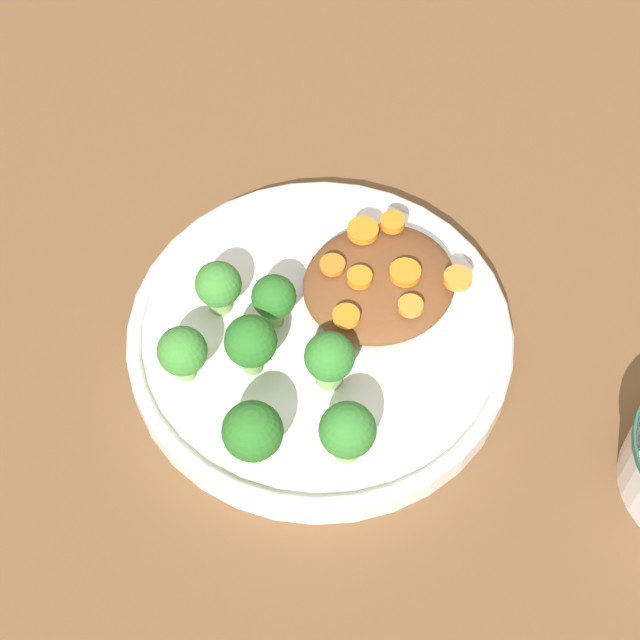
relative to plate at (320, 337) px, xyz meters
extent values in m
plane|color=brown|center=(0.00, 0.00, -0.01)|extent=(4.00, 4.00, 0.00)
cylinder|color=white|center=(0.00, 0.00, 0.00)|extent=(0.28, 0.28, 0.02)
torus|color=white|center=(0.00, 0.00, 0.01)|extent=(0.28, 0.28, 0.01)
ellipsoid|color=brown|center=(0.05, 0.01, 0.02)|extent=(0.11, 0.10, 0.03)
cylinder|color=#7FA85B|center=(-0.09, -0.06, 0.02)|extent=(0.01, 0.01, 0.02)
sphere|color=#286B23|center=(-0.09, -0.06, 0.04)|extent=(0.04, 0.04, 0.04)
cylinder|color=#7FA85B|center=(-0.05, 0.06, 0.02)|extent=(0.02, 0.02, 0.02)
sphere|color=#3D8433|center=(-0.05, 0.06, 0.03)|extent=(0.03, 0.03, 0.03)
cylinder|color=#7FA85B|center=(-0.02, -0.04, 0.02)|extent=(0.02, 0.02, 0.02)
sphere|color=#337A2D|center=(-0.02, -0.04, 0.04)|extent=(0.04, 0.04, 0.04)
cylinder|color=#7FA85B|center=(-0.10, 0.02, 0.02)|extent=(0.01, 0.01, 0.02)
sphere|color=#3D8433|center=(-0.10, 0.02, 0.04)|extent=(0.03, 0.03, 0.03)
cylinder|color=#759E51|center=(-0.06, 0.00, 0.02)|extent=(0.01, 0.01, 0.02)
sphere|color=#286B23|center=(-0.06, 0.00, 0.04)|extent=(0.04, 0.04, 0.04)
cylinder|color=#759E51|center=(-0.02, 0.02, 0.02)|extent=(0.01, 0.01, 0.02)
sphere|color=#286B23|center=(-0.02, 0.02, 0.04)|extent=(0.03, 0.03, 0.03)
cylinder|color=#7FA85B|center=(-0.04, -0.09, 0.02)|extent=(0.02, 0.02, 0.02)
sphere|color=#337A2D|center=(-0.04, -0.09, 0.04)|extent=(0.04, 0.04, 0.04)
cylinder|color=orange|center=(0.07, -0.01, 0.04)|extent=(0.02, 0.02, 0.01)
cylinder|color=orange|center=(0.04, 0.01, 0.04)|extent=(0.02, 0.02, 0.01)
cylinder|color=orange|center=(0.06, 0.04, 0.04)|extent=(0.02, 0.02, 0.01)
cylinder|color=orange|center=(0.06, -0.03, 0.04)|extent=(0.02, 0.02, 0.00)
cylinder|color=orange|center=(0.09, 0.04, 0.04)|extent=(0.02, 0.02, 0.01)
cylinder|color=orange|center=(0.10, -0.03, 0.04)|extent=(0.02, 0.02, 0.01)
cylinder|color=orange|center=(0.01, -0.01, 0.04)|extent=(0.02, 0.02, 0.00)
cylinder|color=orange|center=(0.03, 0.03, 0.04)|extent=(0.02, 0.02, 0.00)
camera|label=1|loc=(-0.22, -0.35, 0.66)|focal=60.00mm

